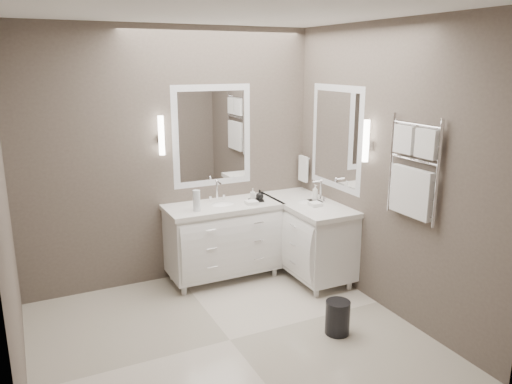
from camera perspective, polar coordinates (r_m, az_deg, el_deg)
name	(u,v)px	position (r m, az deg, el deg)	size (l,w,h in m)	color
floor	(230,340)	(4.51, -3.00, -16.58)	(3.20, 3.00, 0.01)	beige
ceiling	(225,9)	(3.87, -3.57, 20.19)	(3.20, 3.00, 0.01)	white
wall_back	(172,157)	(5.36, -9.53, 3.94)	(3.20, 0.01, 2.70)	#574D45
wall_front	(337,252)	(2.71, 9.25, -6.74)	(3.20, 0.01, 2.70)	#574D45
wall_left	(3,215)	(3.69, -26.91, -2.39)	(0.01, 3.00, 2.70)	#574D45
wall_right	(386,170)	(4.81, 14.66, 2.42)	(0.01, 3.00, 2.70)	#574D45
vanity_back	(223,236)	(5.48, -3.77, -5.05)	(1.24, 0.59, 0.97)	white
vanity_right	(307,233)	(5.58, 5.88, -4.72)	(0.59, 1.24, 0.97)	white
mirror_back	(212,136)	(5.46, -5.02, 6.39)	(0.90, 0.02, 1.10)	white
mirror_right	(336,138)	(5.39, 9.14, 6.15)	(0.02, 0.90, 1.10)	white
sconce_back	(161,136)	(5.21, -10.76, 6.28)	(0.06, 0.06, 0.40)	white
sconce_right	(366,142)	(4.88, 12.45, 5.63)	(0.06, 0.06, 0.40)	white
towel_bar_corner	(303,168)	(5.89, 5.43, 2.72)	(0.03, 0.22, 0.30)	white
towel_ladder	(413,175)	(4.48, 17.46, 1.88)	(0.06, 0.58, 0.90)	white
waste_bin	(338,317)	(4.58, 9.30, -13.96)	(0.22, 0.22, 0.30)	black
amenity_tray_back	(256,200)	(5.46, 0.01, -0.95)	(0.15, 0.11, 0.02)	black
amenity_tray_right	(315,201)	(5.45, 6.74, -1.08)	(0.11, 0.15, 0.02)	black
water_bottle	(197,201)	(5.12, -6.80, -0.98)	(0.08, 0.08, 0.22)	silver
soap_bottle_a	(253,194)	(5.44, -0.37, -0.22)	(0.05, 0.05, 0.12)	white
soap_bottle_b	(260,195)	(5.43, 0.43, -0.31)	(0.09, 0.09, 0.11)	black
soap_bottle_c	(315,193)	(5.42, 6.77, -0.07)	(0.07, 0.07, 0.18)	white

